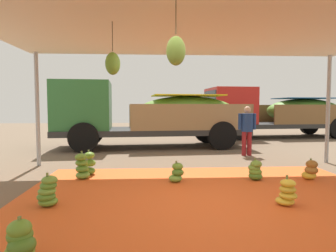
% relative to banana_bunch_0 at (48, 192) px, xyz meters
% --- Properties ---
extents(ground_plane, '(40.00, 40.00, 0.00)m').
position_rel_banana_bunch_0_xyz_m(ground_plane, '(2.50, 2.86, -0.23)').
color(ground_plane, brown).
extents(tarp_orange, '(6.33, 5.60, 0.01)m').
position_rel_banana_bunch_0_xyz_m(tarp_orange, '(2.50, -0.14, -0.22)').
color(tarp_orange, '#E05B23').
rests_on(tarp_orange, ground).
extents(tent_canopy, '(8.00, 7.00, 2.93)m').
position_rel_banana_bunch_0_xyz_m(tent_canopy, '(2.49, -0.23, 2.62)').
color(tent_canopy, '#9EA0A5').
rests_on(tent_canopy, ground).
extents(banana_bunch_0, '(0.39, 0.39, 0.51)m').
position_rel_banana_bunch_0_xyz_m(banana_bunch_0, '(0.00, 0.00, 0.00)').
color(banana_bunch_0, '#60932D').
rests_on(banana_bunch_0, tarp_orange).
extents(banana_bunch_1, '(0.40, 0.43, 0.44)m').
position_rel_banana_bunch_0_xyz_m(banana_bunch_1, '(4.84, 1.34, -0.03)').
color(banana_bunch_1, gold).
rests_on(banana_bunch_1, tarp_orange).
extents(banana_bunch_2, '(0.40, 0.40, 0.44)m').
position_rel_banana_bunch_0_xyz_m(banana_bunch_2, '(0.28, -1.61, -0.02)').
color(banana_bunch_2, '#60932D').
rests_on(banana_bunch_2, tarp_orange).
extents(banana_bunch_3, '(0.35, 0.36, 0.45)m').
position_rel_banana_bunch_0_xyz_m(banana_bunch_3, '(3.71, 1.39, -0.03)').
color(banana_bunch_3, '#477523').
rests_on(banana_bunch_3, tarp_orange).
extents(banana_bunch_4, '(0.40, 0.38, 0.42)m').
position_rel_banana_bunch_0_xyz_m(banana_bunch_4, '(2.08, 1.32, -0.04)').
color(banana_bunch_4, '#6B9E38').
rests_on(banana_bunch_4, tarp_orange).
extents(banana_bunch_5, '(0.35, 0.35, 0.46)m').
position_rel_banana_bunch_0_xyz_m(banana_bunch_5, '(3.64, -0.17, -0.03)').
color(banana_bunch_5, gold).
rests_on(banana_bunch_5, tarp_orange).
extents(banana_bunch_7, '(0.33, 0.33, 0.55)m').
position_rel_banana_bunch_0_xyz_m(banana_bunch_7, '(0.20, 2.08, 0.02)').
color(banana_bunch_7, '#518428').
rests_on(banana_bunch_7, tarp_orange).
extents(banana_bunch_8, '(0.40, 0.41, 0.58)m').
position_rel_banana_bunch_0_xyz_m(banana_bunch_8, '(0.12, 1.70, 0.03)').
color(banana_bunch_8, '#6B9E38').
rests_on(banana_bunch_8, tarp_orange).
extents(cargo_truck_main, '(7.09, 2.78, 2.40)m').
position_rel_banana_bunch_0_xyz_m(cargo_truck_main, '(1.42, 6.48, 1.01)').
color(cargo_truck_main, '#2D2D2D').
rests_on(cargo_truck_main, ground).
extents(cargo_truck_far, '(7.18, 2.97, 2.40)m').
position_rel_banana_bunch_0_xyz_m(cargo_truck_far, '(7.67, 9.77, 1.01)').
color(cargo_truck_far, '#2D2D2D').
rests_on(cargo_truck_far, ground).
extents(worker_0, '(0.56, 0.34, 1.52)m').
position_rel_banana_bunch_0_xyz_m(worker_0, '(4.52, 4.43, 0.66)').
color(worker_0, maroon).
rests_on(worker_0, ground).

